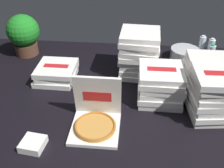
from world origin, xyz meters
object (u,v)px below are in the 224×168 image
open_pizza_box (96,118)px  ice_bucket (184,54)px  water_bottle_1 (210,56)px  pizza_stack_right_near (57,72)px  pizza_stack_right_far (215,94)px  pizza_stack_left_mid (140,53)px  pizza_stack_left_near (207,73)px  potted_plant (24,34)px  water_bottle_0 (201,46)px  pizza_stack_center_far (160,85)px  napkin_pile (33,144)px  water_bottle_2 (210,49)px

open_pizza_box → ice_bucket: 1.42m
open_pizza_box → water_bottle_1: (1.07, 1.04, 0.04)m
pizza_stack_right_near → ice_bucket: pizza_stack_right_near is taller
ice_bucket → open_pizza_box: bearing=-125.4°
pizza_stack_right_far → pizza_stack_left_mid: 0.83m
pizza_stack_left_near → potted_plant: potted_plant is taller
water_bottle_0 → water_bottle_1: (0.05, -0.22, 0.00)m
ice_bucket → water_bottle_0: water_bottle_0 is taller
pizza_stack_left_mid → pizza_stack_right_far: bearing=-44.1°
pizza_stack_center_far → napkin_pile: (-0.91, -0.66, -0.12)m
pizza_stack_right_far → napkin_pile: 1.43m
pizza_stack_left_near → potted_plant: size_ratio=0.92×
pizza_stack_left_near → water_bottle_0: 0.64m
pizza_stack_right_far → pizza_stack_left_mid: bearing=135.9°
ice_bucket → napkin_pile: size_ratio=1.96×
water_bottle_2 → water_bottle_0: bearing=141.3°
pizza_stack_right_far → water_bottle_0: bearing=84.4°
pizza_stack_left_near → potted_plant: (-1.91, 0.49, 0.10)m
water_bottle_0 → water_bottle_2: bearing=-38.7°
open_pizza_box → pizza_stack_right_far: (0.92, 0.24, 0.12)m
water_bottle_0 → napkin_pile: water_bottle_0 is taller
pizza_stack_left_mid → water_bottle_1: (0.75, 0.22, -0.10)m
pizza_stack_left_near → pizza_stack_left_mid: (-0.62, 0.19, 0.07)m
pizza_stack_right_far → pizza_stack_left_near: bearing=86.2°
pizza_stack_right_far → potted_plant: bearing=155.0°
water_bottle_1 → napkin_pile: 1.97m
pizza_stack_left_near → ice_bucket: size_ratio=1.37×
pizza_stack_left_near → ice_bucket: pizza_stack_left_near is taller
water_bottle_0 → pizza_stack_center_far: bearing=-120.9°
pizza_stack_center_far → water_bottle_2: size_ratio=1.59×
water_bottle_0 → water_bottle_1: size_ratio=1.00×
pizza_stack_right_far → water_bottle_2: bearing=79.1°
pizza_stack_center_far → ice_bucket: pizza_stack_center_far is taller
pizza_stack_left_mid → open_pizza_box: bearing=-111.3°
pizza_stack_right_near → pizza_stack_left_mid: bearing=13.5°
pizza_stack_right_near → pizza_stack_left_mid: size_ratio=0.89×
pizza_stack_right_far → water_bottle_2: size_ratio=1.74×
water_bottle_0 → water_bottle_2: (0.08, -0.07, 0.00)m
ice_bucket → potted_plant: (-1.79, -0.04, 0.19)m
pizza_stack_left_near → ice_bucket: (-0.12, 0.53, -0.09)m
ice_bucket → napkin_pile: ice_bucket is taller
water_bottle_0 → potted_plant: bearing=-176.0°
pizza_stack_center_far → water_bottle_1: 0.85m
pizza_stack_left_near → napkin_pile: pizza_stack_left_near is taller
open_pizza_box → pizza_stack_left_near: open_pizza_box is taller
pizza_stack_center_far → pizza_stack_left_mid: pizza_stack_left_mid is taller
water_bottle_0 → potted_plant: potted_plant is taller
pizza_stack_left_near → pizza_stack_center_far: (-0.44, -0.22, 0.00)m
pizza_stack_right_near → water_bottle_2: size_ratio=1.61×
open_pizza_box → pizza_stack_left_near: size_ratio=0.92×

